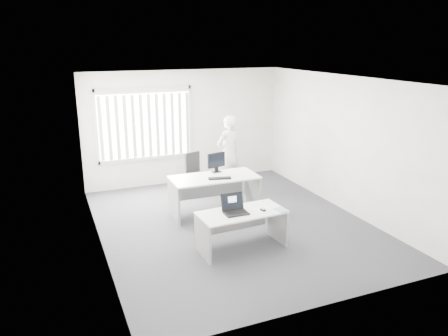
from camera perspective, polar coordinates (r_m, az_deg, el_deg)
name	(u,v)px	position (r m, az deg, el deg)	size (l,w,h in m)	color
ground	(233,224)	(8.64, 1.16, -7.31)	(6.00, 6.00, 0.00)	#44444B
wall_back	(185,127)	(10.93, -5.14, 5.34)	(5.00, 0.02, 2.80)	white
wall_front	(328,210)	(5.70, 13.47, -5.33)	(5.00, 0.02, 2.80)	white
wall_left	(96,169)	(7.57, -16.40, -0.17)	(0.02, 6.00, 2.80)	white
wall_right	(343,144)	(9.44, 15.26, 3.10)	(0.02, 6.00, 2.80)	white
ceiling	(234,79)	(7.95, 1.27, 11.53)	(5.00, 6.00, 0.02)	silver
window	(145,124)	(10.62, -10.27, 5.65)	(2.32, 0.06, 1.76)	beige
blinds	(146,126)	(10.56, -10.19, 5.43)	(2.20, 0.10, 1.50)	silver
desk_near	(242,222)	(7.50, 2.32, -7.06)	(1.52, 0.78, 0.68)	white
desk_far	(214,187)	(8.94, -1.26, -2.50)	(1.78, 0.85, 0.81)	white
office_chair	(196,179)	(10.42, -3.67, -1.48)	(0.66, 0.66, 0.93)	black
person	(228,153)	(10.34, 0.58, 1.96)	(0.66, 0.43, 1.81)	silver
laptop	(236,205)	(7.28, 1.60, -4.86)	(0.40, 0.35, 0.31)	black
paper_sheet	(262,209)	(7.56, 5.01, -5.34)	(0.33, 0.23, 0.00)	white
mouse	(263,209)	(7.48, 5.11, -5.41)	(0.06, 0.10, 0.04)	#B3B4B6
booklet	(281,210)	(7.55, 7.49, -5.43)	(0.17, 0.23, 0.01)	silver
keyboard	(220,178)	(8.72, -0.57, -1.35)	(0.46, 0.15, 0.02)	black
monitor	(216,162)	(9.11, -1.01, 0.73)	(0.42, 0.13, 0.42)	black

